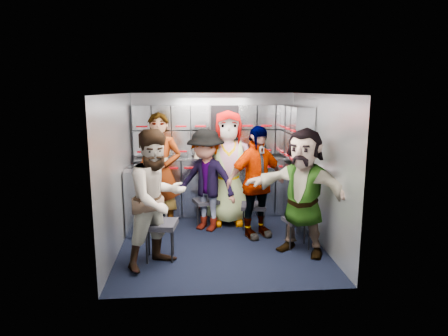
{
  "coord_description": "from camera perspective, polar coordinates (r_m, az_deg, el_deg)",
  "views": [
    {
      "loc": [
        -0.42,
        -5.43,
        2.16
      ],
      "look_at": [
        0.08,
        0.35,
        1.01
      ],
      "focal_mm": 32.0,
      "sensor_mm": 36.0,
      "label": 1
    }
  ],
  "objects": [
    {
      "name": "cup_left",
      "position": [
        6.74,
        -3.93,
        1.94
      ],
      "size": [
        0.07,
        0.07,
        0.1
      ],
      "primitive_type": "cylinder",
      "color": "tan",
      "rests_on": "counter"
    },
    {
      "name": "coffee_niche",
      "position": [
        6.9,
        0.07,
        5.44
      ],
      "size": [
        0.46,
        0.16,
        0.84
      ],
      "primitive_type": null,
      "color": "black",
      "rests_on": "wall_back"
    },
    {
      "name": "bottle_right",
      "position": [
        6.79,
        1.88,
        2.59
      ],
      "size": [
        0.06,
        0.06,
        0.23
      ],
      "primitive_type": "cylinder",
      "color": "white",
      "rests_on": "counter"
    },
    {
      "name": "attendant_standing",
      "position": [
        6.17,
        -9.12,
        -0.64
      ],
      "size": [
        0.74,
        0.56,
        1.82
      ],
      "primitive_type": "imported",
      "rotation": [
        0.0,
        0.0,
        -0.21
      ],
      "color": "black",
      "rests_on": "ground"
    },
    {
      "name": "bottle_mid",
      "position": [
        6.74,
        -4.99,
        2.44
      ],
      "size": [
        0.06,
        0.06,
        0.22
      ],
      "primitive_type": "cylinder",
      "color": "white",
      "rests_on": "counter"
    },
    {
      "name": "red_latch_strip",
      "position": [
        6.65,
        -1.23,
        0.09
      ],
      "size": [
        2.6,
        0.02,
        0.03
      ],
      "primitive_type": "cube",
      "color": "#9E040B",
      "rests_on": "cart_bank_back"
    },
    {
      "name": "attendant_arc_c",
      "position": [
        6.4,
        0.57,
        0.0
      ],
      "size": [
        0.91,
        0.6,
        1.84
      ],
      "primitive_type": "imported",
      "rotation": [
        0.0,
        0.0,
        -0.02
      ],
      "color": "black",
      "rests_on": "ground"
    },
    {
      "name": "locker_bank_back",
      "position": [
        6.82,
        -1.4,
        5.54
      ],
      "size": [
        2.68,
        0.28,
        0.82
      ],
      "primitive_type": "cube",
      "color": "#A8AEB9",
      "rests_on": "wall_back"
    },
    {
      "name": "right_cabinet",
      "position": [
        6.47,
        10.21,
        -3.87
      ],
      "size": [
        0.28,
        1.2,
        1.0
      ],
      "primitive_type": "cube",
      "color": "#A8AEB9",
      "rests_on": "ground"
    },
    {
      "name": "jump_seat_near_right",
      "position": [
        5.64,
        10.53,
        -7.55
      ],
      "size": [
        0.42,
        0.4,
        0.42
      ],
      "rotation": [
        0.0,
        0.0,
        0.23
      ],
      "color": "black",
      "rests_on": "ground"
    },
    {
      "name": "jump_seat_mid_left",
      "position": [
        6.41,
        -2.6,
        -4.95
      ],
      "size": [
        0.45,
        0.44,
        0.43
      ],
      "rotation": [
        0.0,
        0.0,
        0.3
      ],
      "color": "black",
      "rests_on": "ground"
    },
    {
      "name": "wall_right",
      "position": [
        5.83,
        13.34,
        -0.1
      ],
      "size": [
        0.04,
        3.0,
        2.1
      ],
      "primitive_type": "cube",
      "color": "#969CA4",
      "rests_on": "ground"
    },
    {
      "name": "cup_right",
      "position": [
        6.8,
        2.59,
        2.03
      ],
      "size": [
        0.08,
        0.08,
        0.1
      ],
      "primitive_type": "cylinder",
      "color": "tan",
      "rests_on": "counter"
    },
    {
      "name": "cart_bank_back",
      "position": [
        6.93,
        -1.33,
        -2.72
      ],
      "size": [
        2.68,
        0.38,
        0.99
      ],
      "primitive_type": "cube",
      "color": "#A8AEB9",
      "rests_on": "ground"
    },
    {
      "name": "attendant_arc_d",
      "position": [
        5.84,
        4.59,
        -2.05
      ],
      "size": [
        1.05,
        0.76,
        1.65
      ],
      "primitive_type": "imported",
      "rotation": [
        0.0,
        0.0,
        0.42
      ],
      "color": "black",
      "rests_on": "ground"
    },
    {
      "name": "attendant_arc_b",
      "position": [
        6.13,
        -2.57,
        -1.78
      ],
      "size": [
        1.17,
        1.04,
        1.57
      ],
      "primitive_type": "imported",
      "rotation": [
        0.0,
        0.0,
        -0.58
      ],
      "color": "black",
      "rests_on": "ground"
    },
    {
      "name": "cart_bank_left",
      "position": [
        6.26,
        -11.87,
        -4.49
      ],
      "size": [
        0.38,
        0.76,
        0.99
      ],
      "primitive_type": "cube",
      "color": "#A8AEB9",
      "rests_on": "ground"
    },
    {
      "name": "counter",
      "position": [
        6.83,
        -1.35,
        1.52
      ],
      "size": [
        2.68,
        0.42,
        0.03
      ],
      "primitive_type": "cube",
      "color": "silver",
      "rests_on": "cart_bank_back"
    },
    {
      "name": "wall_left",
      "position": [
        5.62,
        -14.88,
        -0.58
      ],
      "size": [
        0.04,
        3.0,
        2.1
      ],
      "primitive_type": "cube",
      "color": "#969CA4",
      "rests_on": "ground"
    },
    {
      "name": "jump_seat_near_left",
      "position": [
        5.21,
        -9.19,
        -8.22
      ],
      "size": [
        0.48,
        0.46,
        0.5
      ],
      "rotation": [
        0.0,
        0.0,
        -0.14
      ],
      "color": "black",
      "rests_on": "ground"
    },
    {
      "name": "attendant_arc_e",
      "position": [
        5.34,
        11.21,
        -3.35
      ],
      "size": [
        1.54,
        1.33,
        1.68
      ],
      "primitive_type": "imported",
      "rotation": [
        0.0,
        0.0,
        -0.65
      ],
      "color": "black",
      "rests_on": "ground"
    },
    {
      "name": "attendant_arc_a",
      "position": [
        4.92,
        -9.49,
        -4.41
      ],
      "size": [
        1.05,
        1.03,
        1.7
      ],
      "primitive_type": "imported",
      "rotation": [
        0.0,
        0.0,
        0.72
      ],
      "color": "black",
      "rests_on": "ground"
    },
    {
      "name": "locker_bank_right",
      "position": [
        6.38,
        10.29,
        4.98
      ],
      "size": [
        0.28,
        1.0,
        0.82
      ],
      "primitive_type": "cube",
      "color": "#A8AEB9",
      "rests_on": "wall_right"
    },
    {
      "name": "floor",
      "position": [
        5.86,
        -0.5,
        -10.47
      ],
      "size": [
        3.0,
        3.0,
        0.0
      ],
      "primitive_type": "plane",
      "color": "black",
      "rests_on": "ground"
    },
    {
      "name": "bottle_left",
      "position": [
        6.75,
        -2.44,
        2.63
      ],
      "size": [
        0.07,
        0.07,
        0.26
      ],
      "primitive_type": "cylinder",
      "color": "white",
      "rests_on": "counter"
    },
    {
      "name": "ceiling",
      "position": [
        5.44,
        -0.53,
        10.55
      ],
      "size": [
        2.8,
        3.0,
        0.02
      ],
      "primitive_type": "cube",
      "color": "silver",
      "rests_on": "wall_back"
    },
    {
      "name": "wall_back",
      "position": [
        7.03,
        -1.46,
        2.09
      ],
      "size": [
        2.8,
        0.04,
        2.1
      ],
      "primitive_type": "cube",
      "color": "#969CA4",
      "rests_on": "ground"
    },
    {
      "name": "jump_seat_mid_right",
      "position": [
        6.12,
        4.25,
        -5.64
      ],
      "size": [
        0.42,
        0.41,
        0.44
      ],
      "rotation": [
        0.0,
        0.0,
        -0.16
      ],
      "color": "black",
      "rests_on": "ground"
    },
    {
      "name": "jump_seat_center",
      "position": [
        6.7,
        0.41,
        -4.37
      ],
      "size": [
        0.45,
        0.44,
        0.41
      ],
      "rotation": [
        0.0,
        0.0,
        -0.41
      ],
      "color": "black",
      "rests_on": "ground"
    }
  ]
}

